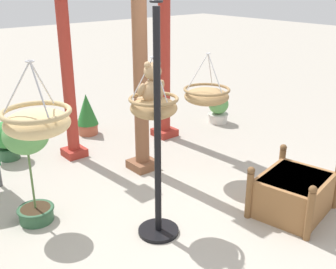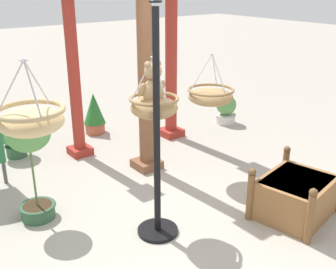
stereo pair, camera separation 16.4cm
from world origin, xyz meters
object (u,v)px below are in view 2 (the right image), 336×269
at_px(potted_plant_flowering_red, 94,113).
at_px(potted_plant_conical_shrub, 226,109).
at_px(hanging_basket_left_high, 31,119).
at_px(greenhouse_pillar_right, 145,67).
at_px(potted_plant_bushy_green, 31,153).
at_px(greenhouse_pillar_left, 74,78).
at_px(wooden_planter_box, 296,195).
at_px(hanging_basket_with_teddy, 154,106).
at_px(teddy_bear, 153,86).
at_px(potted_plant_tall_leafy, 14,136).
at_px(hanging_basket_right_low, 211,96).
at_px(greenhouse_pillar_far_back, 171,57).
at_px(display_pole_central, 157,170).

height_order(potted_plant_flowering_red, potted_plant_conical_shrub, potted_plant_flowering_red).
xyz_separation_m(hanging_basket_left_high, greenhouse_pillar_right, (2.16, 1.75, -0.19)).
bearing_deg(potted_plant_bushy_green, potted_plant_flowering_red, 48.35).
height_order(greenhouse_pillar_left, wooden_planter_box, greenhouse_pillar_left).
xyz_separation_m(hanging_basket_left_high, potted_plant_bushy_green, (0.41, 1.42, -0.86)).
relative_size(potted_plant_flowering_red, potted_plant_bushy_green, 0.58).
height_order(hanging_basket_left_high, potted_plant_bushy_green, hanging_basket_left_high).
distance_m(hanging_basket_with_teddy, teddy_bear, 0.21).
relative_size(hanging_basket_with_teddy, potted_plant_conical_shrub, 1.12).
height_order(wooden_planter_box, potted_plant_tall_leafy, wooden_planter_box).
bearing_deg(hanging_basket_right_low, potted_plant_conical_shrub, 38.66).
bearing_deg(greenhouse_pillar_far_back, potted_plant_conical_shrub, -5.32).
xyz_separation_m(greenhouse_pillar_right, potted_plant_conical_shrub, (2.30, 0.70, -1.20)).
xyz_separation_m(teddy_bear, greenhouse_pillar_right, (0.68, 1.13, -0.08)).
bearing_deg(potted_plant_conical_shrub, hanging_basket_with_teddy, -148.09).
relative_size(hanging_basket_with_teddy, potted_plant_bushy_green, 0.52).
relative_size(teddy_bear, potted_plant_flowering_red, 0.65).
xyz_separation_m(greenhouse_pillar_far_back, wooden_planter_box, (-0.44, -2.90, -1.11)).
distance_m(hanging_basket_left_high, potted_plant_bushy_green, 1.71).
distance_m(hanging_basket_right_low, wooden_planter_box, 1.66).
bearing_deg(potted_plant_tall_leafy, potted_plant_bushy_green, -101.59).
height_order(greenhouse_pillar_right, potted_plant_bushy_green, greenhouse_pillar_right).
distance_m(hanging_basket_left_high, potted_plant_conical_shrub, 5.28).
bearing_deg(greenhouse_pillar_far_back, greenhouse_pillar_left, 172.28).
distance_m(hanging_basket_left_high, potted_plant_tall_leafy, 3.65).
height_order(display_pole_central, potted_plant_tall_leafy, display_pole_central).
bearing_deg(greenhouse_pillar_right, potted_plant_bushy_green, -169.35).
xyz_separation_m(hanging_basket_with_teddy, potted_plant_tall_leafy, (-0.68, 2.71, -1.01)).
bearing_deg(greenhouse_pillar_far_back, potted_plant_bushy_green, -157.96).
bearing_deg(wooden_planter_box, potted_plant_tall_leafy, 118.74).
bearing_deg(potted_plant_tall_leafy, potted_plant_flowering_red, 7.07).
distance_m(greenhouse_pillar_far_back, potted_plant_tall_leafy, 2.75).
bearing_deg(potted_plant_flowering_red, potted_plant_bushy_green, -131.65).
xyz_separation_m(hanging_basket_with_teddy, greenhouse_pillar_left, (0.13, 2.19, -0.13)).
relative_size(wooden_planter_box, potted_plant_flowering_red, 1.45).
distance_m(hanging_basket_right_low, potted_plant_bushy_green, 2.38).
distance_m(hanging_basket_left_high, hanging_basket_right_low, 2.99).
bearing_deg(display_pole_central, potted_plant_bushy_green, 130.58).
relative_size(hanging_basket_with_teddy, hanging_basket_right_low, 0.95).
height_order(teddy_bear, wooden_planter_box, teddy_bear).
distance_m(hanging_basket_with_teddy, potted_plant_bushy_green, 1.45).
height_order(greenhouse_pillar_left, greenhouse_pillar_far_back, greenhouse_pillar_far_back).
height_order(display_pole_central, greenhouse_pillar_left, greenhouse_pillar_left).
bearing_deg(potted_plant_bushy_green, wooden_planter_box, -36.33).
bearing_deg(potted_plant_conical_shrub, greenhouse_pillar_left, 173.31).
relative_size(teddy_bear, wooden_planter_box, 0.45).
bearing_deg(greenhouse_pillar_left, potted_plant_conical_shrub, -6.69).
distance_m(greenhouse_pillar_right, greenhouse_pillar_far_back, 1.36).
bearing_deg(greenhouse_pillar_far_back, hanging_basket_right_low, -108.45).
bearing_deg(potted_plant_conical_shrub, teddy_bear, -148.41).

